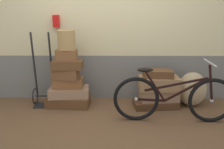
% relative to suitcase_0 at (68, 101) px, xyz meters
% --- Properties ---
extents(ground, '(9.71, 5.20, 0.06)m').
position_rel_suitcase_0_xyz_m(ground, '(0.60, -0.39, -0.11)').
color(ground, brown).
extents(station_building, '(7.71, 0.74, 2.63)m').
position_rel_suitcase_0_xyz_m(station_building, '(0.61, 0.46, 1.24)').
color(station_building, slate).
rests_on(station_building, ground).
extents(suitcase_0, '(0.72, 0.40, 0.17)m').
position_rel_suitcase_0_xyz_m(suitcase_0, '(0.00, 0.00, 0.00)').
color(suitcase_0, brown).
rests_on(suitcase_0, ground).
extents(suitcase_1, '(0.66, 0.40, 0.15)m').
position_rel_suitcase_0_xyz_m(suitcase_1, '(0.02, 0.00, 0.16)').
color(suitcase_1, '#937051').
rests_on(suitcase_1, suitcase_0).
extents(suitcase_2, '(0.47, 0.27, 0.16)m').
position_rel_suitcase_0_xyz_m(suitcase_2, '(0.02, -0.00, 0.32)').
color(suitcase_2, brown).
rests_on(suitcase_2, suitcase_1).
extents(suitcase_3, '(0.43, 0.27, 0.17)m').
position_rel_suitcase_0_xyz_m(suitcase_3, '(-0.01, -0.04, 0.48)').
color(suitcase_3, brown).
rests_on(suitcase_3, suitcase_2).
extents(suitcase_4, '(0.47, 0.27, 0.14)m').
position_rel_suitcase_0_xyz_m(suitcase_4, '(0.03, -0.04, 0.63)').
color(suitcase_4, brown).
rests_on(suitcase_4, suitcase_3).
extents(suitcase_5, '(0.32, 0.17, 0.17)m').
position_rel_suitcase_0_xyz_m(suitcase_5, '(0.02, -0.05, 0.78)').
color(suitcase_5, brown).
rests_on(suitcase_5, suitcase_4).
extents(suitcase_6, '(0.73, 0.42, 0.11)m').
position_rel_suitcase_0_xyz_m(suitcase_6, '(1.44, -0.03, -0.03)').
color(suitcase_6, '#4C2D19').
rests_on(suitcase_6, ground).
extents(suitcase_7, '(0.64, 0.39, 0.20)m').
position_rel_suitcase_0_xyz_m(suitcase_7, '(1.50, 0.01, 0.12)').
color(suitcase_7, '#937051').
rests_on(suitcase_7, suitcase_6).
extents(suitcase_8, '(0.64, 0.37, 0.20)m').
position_rel_suitcase_0_xyz_m(suitcase_8, '(1.49, -0.02, 0.32)').
color(suitcase_8, '#9E754C').
rests_on(suitcase_8, suitcase_7).
extents(suitcase_9, '(0.48, 0.28, 0.12)m').
position_rel_suitcase_0_xyz_m(suitcase_9, '(1.46, -0.03, 0.48)').
color(suitcase_9, brown).
rests_on(suitcase_9, suitcase_8).
extents(wicker_basket, '(0.27, 0.27, 0.30)m').
position_rel_suitcase_0_xyz_m(wicker_basket, '(0.02, -0.02, 1.01)').
color(wicker_basket, '#A8844C').
rests_on(wicker_basket, suitcase_5).
extents(luggage_trolley, '(0.36, 0.36, 1.21)m').
position_rel_suitcase_0_xyz_m(luggage_trolley, '(-0.41, 0.08, 0.21)').
color(luggage_trolley, black).
rests_on(luggage_trolley, ground).
extents(burlap_sack, '(0.46, 0.39, 0.57)m').
position_rel_suitcase_0_xyz_m(burlap_sack, '(2.05, 0.05, 0.20)').
color(burlap_sack, tan).
rests_on(burlap_sack, ground).
extents(bicycle, '(1.70, 0.46, 0.88)m').
position_rel_suitcase_0_xyz_m(bicycle, '(1.59, -0.54, 0.26)').
color(bicycle, black).
rests_on(bicycle, ground).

